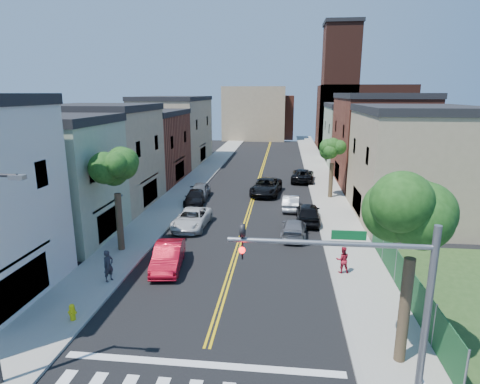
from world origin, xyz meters
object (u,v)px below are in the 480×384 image
(red_sedan, at_px, (168,256))
(grey_car_right, at_px, (294,228))
(black_suv_lane, at_px, (266,187))
(pedestrian_left, at_px, (108,266))
(fire_hydrant, at_px, (72,312))
(grey_car_left, at_px, (200,191))
(white_pickup, at_px, (192,219))
(silver_car_right, at_px, (291,202))
(black_car_left, at_px, (195,197))
(pedestrian_right, at_px, (343,260))
(black_car_right, at_px, (308,213))
(dark_car_right_far, at_px, (303,175))

(red_sedan, distance_m, grey_car_right, 10.23)
(black_suv_lane, bearing_deg, pedestrian_left, -103.55)
(red_sedan, height_order, fire_hydrant, red_sedan)
(grey_car_right, xyz_separation_m, fire_hydrant, (-10.65, -12.95, -0.09))
(grey_car_right, relative_size, fire_hydrant, 5.58)
(grey_car_left, distance_m, grey_car_right, 14.01)
(white_pickup, bearing_deg, fire_hydrant, -97.57)
(white_pickup, bearing_deg, silver_car_right, 39.61)
(red_sedan, height_order, grey_car_left, grey_car_left)
(black_car_left, xyz_separation_m, pedestrian_left, (-1.20, -16.97, 0.41))
(red_sedan, height_order, silver_car_right, red_sedan)
(pedestrian_left, bearing_deg, fire_hydrant, -155.35)
(red_sedan, relative_size, fire_hydrant, 5.77)
(pedestrian_left, height_order, pedestrian_right, pedestrian_left)
(pedestrian_right, bearing_deg, grey_car_left, -58.40)
(white_pickup, xyz_separation_m, fire_hydrant, (-2.49, -14.13, -0.17))
(fire_hydrant, bearing_deg, grey_car_left, 87.05)
(red_sedan, relative_size, pedestrian_right, 2.87)
(black_car_left, relative_size, fire_hydrant, 5.62)
(black_suv_lane, distance_m, pedestrian_left, 23.02)
(black_car_right, height_order, pedestrian_left, pedestrian_left)
(dark_car_right_far, bearing_deg, white_pickup, 66.92)
(fire_hydrant, bearing_deg, dark_car_right_far, 69.60)
(black_suv_lane, bearing_deg, pedestrian_right, -67.34)
(dark_car_right_far, bearing_deg, pedestrian_right, 97.33)
(grey_car_left, relative_size, black_car_left, 1.00)
(white_pickup, height_order, pedestrian_left, pedestrian_left)
(black_car_left, distance_m, fire_hydrant, 21.07)
(pedestrian_right, bearing_deg, grey_car_right, -71.05)
(dark_car_right_far, xyz_separation_m, pedestrian_right, (1.29, -25.90, 0.18))
(red_sedan, xyz_separation_m, grey_car_left, (-1.59, 16.88, 0.00))
(black_car_left, xyz_separation_m, pedestrian_right, (12.20, -14.38, 0.30))
(black_car_left, relative_size, black_car_right, 0.93)
(red_sedan, xyz_separation_m, black_car_right, (9.11, 10.10, 0.06))
(pedestrian_right, bearing_deg, fire_hydrant, 21.76)
(grey_car_left, xyz_separation_m, silver_car_right, (9.33, -3.06, -0.09))
(silver_car_right, bearing_deg, red_sedan, 63.34)
(grey_car_right, xyz_separation_m, pedestrian_right, (2.75, -6.29, 0.31))
(white_pickup, xyz_separation_m, black_car_right, (9.41, 2.37, 0.10))
(white_pickup, distance_m, pedestrian_left, 10.38)
(black_suv_lane, bearing_deg, grey_car_left, -154.00)
(grey_car_left, distance_m, pedestrian_right, 20.63)
(dark_car_right_far, relative_size, pedestrian_right, 3.47)
(black_car_right, height_order, fire_hydrant, black_car_right)
(grey_car_right, height_order, fire_hydrant, grey_car_right)
(black_car_left, xyz_separation_m, grey_car_right, (9.45, -8.09, -0.00))
(white_pickup, bearing_deg, grey_car_left, 100.44)
(pedestrian_right, height_order, fire_hydrant, pedestrian_right)
(red_sedan, bearing_deg, pedestrian_left, -147.51)
(grey_car_right, bearing_deg, grey_car_left, -43.90)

